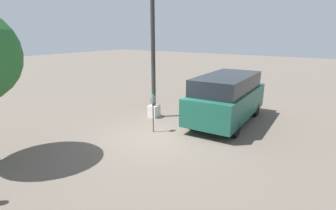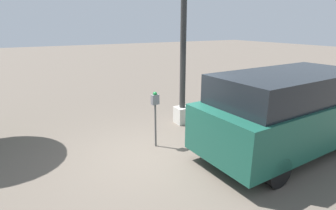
# 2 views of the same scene
# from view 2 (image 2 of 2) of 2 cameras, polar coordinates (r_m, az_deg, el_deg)

# --- Properties ---
(ground_plane) EXTENTS (80.00, 80.00, 0.00)m
(ground_plane) POSITION_cam_2_polar(r_m,az_deg,el_deg) (6.75, -3.66, -10.84)
(ground_plane) COLOR #60564C
(parking_meter_near) EXTENTS (0.21, 0.12, 1.52)m
(parking_meter_near) POSITION_cam_2_polar(r_m,az_deg,el_deg) (6.80, -2.81, -0.37)
(parking_meter_near) COLOR #4C4C4C
(parking_meter_near) RESTS_ON ground
(lamp_post) EXTENTS (0.44, 0.44, 6.37)m
(lamp_post) POSITION_cam_2_polar(r_m,az_deg,el_deg) (8.30, 3.30, 11.51)
(lamp_post) COLOR beige
(lamp_post) RESTS_ON ground
(parked_van) EXTENTS (5.01, 2.21, 2.08)m
(parked_van) POSITION_cam_2_polar(r_m,az_deg,el_deg) (7.16, 24.74, -1.03)
(parked_van) COLOR #195142
(parked_van) RESTS_ON ground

